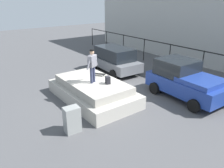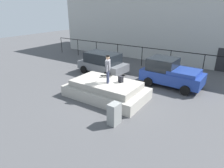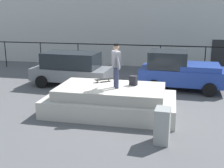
{
  "view_description": "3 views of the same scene",
  "coord_description": "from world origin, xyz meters",
  "views": [
    {
      "loc": [
        8.79,
        -5.92,
        4.98
      ],
      "look_at": [
        0.36,
        0.42,
        0.8
      ],
      "focal_mm": 35.36,
      "sensor_mm": 36.0,
      "label": 1
    },
    {
      "loc": [
        6.3,
        -9.49,
        5.23
      ],
      "look_at": [
        -0.33,
        0.49,
        0.52
      ],
      "focal_mm": 31.65,
      "sensor_mm": 36.0,
      "label": 2
    },
    {
      "loc": [
        2.1,
        -10.64,
        3.82
      ],
      "look_at": [
        -0.4,
        0.91,
        0.78
      ],
      "focal_mm": 45.47,
      "sensor_mm": 36.0,
      "label": 3
    }
  ],
  "objects": [
    {
      "name": "skateboarder",
      "position": [
        0.08,
        -0.55,
        1.98
      ],
      "size": [
        0.49,
        0.89,
        1.64
      ],
      "color": "#2D334C",
      "rests_on": "concrete_ledge"
    },
    {
      "name": "car_blue_pickup_mid",
      "position": [
        2.47,
        3.6,
        0.95
      ],
      "size": [
        4.2,
        2.36,
        1.91
      ],
      "color": "navy",
      "rests_on": "ground_plane"
    },
    {
      "name": "backpack",
      "position": [
        0.66,
        -0.06,
        1.22
      ],
      "size": [
        0.33,
        0.27,
        0.38
      ],
      "primitive_type": "cube",
      "rotation": [
        0.0,
        0.0,
        6.0
      ],
      "color": "black",
      "rests_on": "concrete_ledge"
    },
    {
      "name": "concrete_ledge",
      "position": [
        -0.16,
        -0.43,
        0.47
      ],
      "size": [
        4.92,
        2.79,
        1.03
      ],
      "color": "#ADA89E",
      "rests_on": "ground_plane"
    },
    {
      "name": "warehouse_building",
      "position": [
        0.0,
        13.57,
        3.65
      ],
      "size": [
        26.1,
        8.97,
        7.28
      ],
      "color": "#B2B2AD",
      "rests_on": "ground_plane"
    },
    {
      "name": "utility_box",
      "position": [
        1.91,
        -2.68,
        0.53
      ],
      "size": [
        0.48,
        0.63,
        1.07
      ],
      "primitive_type": "cube",
      "rotation": [
        0.0,
        0.0,
        -0.07
      ],
      "color": "gray",
      "rests_on": "ground_plane"
    },
    {
      "name": "fence_row",
      "position": [
        -0.0,
        7.02,
        1.31
      ],
      "size": [
        24.06,
        0.06,
        1.81
      ],
      "color": "black",
      "rests_on": "ground_plane"
    },
    {
      "name": "ground_plane",
      "position": [
        0.0,
        0.0,
        0.0
      ],
      "size": [
        60.0,
        60.0,
        0.0
      ],
      "primitive_type": "plane",
      "color": "#4C4C4F"
    },
    {
      "name": "skateboard",
      "position": [
        -0.58,
        0.23,
        1.13
      ],
      "size": [
        0.73,
        0.62,
        0.12
      ],
      "color": "black",
      "rests_on": "concrete_ledge"
    },
    {
      "name": "car_grey_hatchback_near",
      "position": [
        -3.09,
        3.25,
        0.92
      ],
      "size": [
        4.16,
        2.32,
        1.75
      ],
      "color": "slate",
      "rests_on": "ground_plane"
    }
  ]
}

